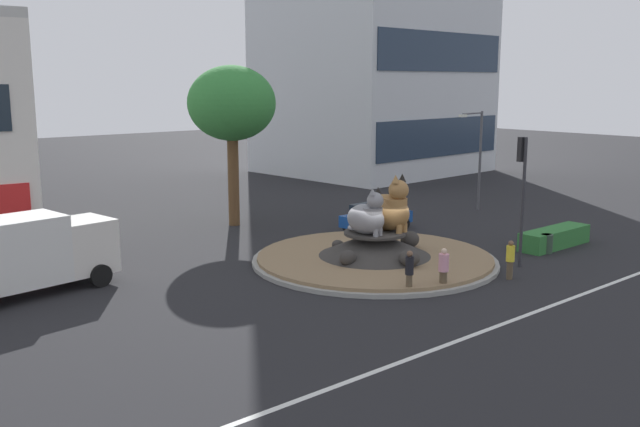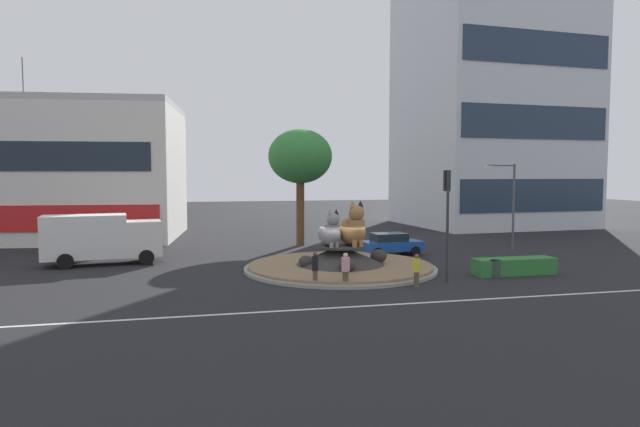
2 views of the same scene
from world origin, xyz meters
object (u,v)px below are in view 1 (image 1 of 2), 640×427
pedestrian_pink_shirt (443,269)px  traffic_light_mast (522,178)px  streetlight_arm (478,151)px  pedestrian_black_shirt (409,271)px  cat_statue_grey (368,217)px  litter_bin (547,244)px  delivery_box_truck (22,253)px  broadleaf_tree_behind_island (232,105)px  cat_statue_tabby (389,210)px  sedan_on_far_lane (376,216)px  pedestrian_yellow_shirt (510,259)px

pedestrian_pink_shirt → traffic_light_mast: bearing=26.9°
traffic_light_mast → streetlight_arm: size_ratio=0.92×
pedestrian_black_shirt → pedestrian_pink_shirt: bearing=94.2°
cat_statue_grey → litter_bin: size_ratio=2.44×
pedestrian_black_shirt → delivery_box_truck: bearing=-106.0°
cat_statue_grey → traffic_light_mast: 6.82m
broadleaf_tree_behind_island → pedestrian_pink_shirt: 16.90m
streetlight_arm → broadleaf_tree_behind_island: bearing=-31.2°
cat_statue_tabby → broadleaf_tree_behind_island: 12.10m
broadleaf_tree_behind_island → sedan_on_far_lane: broadleaf_tree_behind_island is taller
streetlight_arm → sedan_on_far_lane: 9.48m
cat_statue_grey → cat_statue_tabby: bearing=79.0°
broadleaf_tree_behind_island → pedestrian_yellow_shirt: size_ratio=5.47×
streetlight_arm → pedestrian_black_shirt: streetlight_arm is taller
broadleaf_tree_behind_island → pedestrian_black_shirt: (-2.33, -15.34, -5.79)m
cat_statue_grey → litter_bin: (8.01, -3.87, -1.72)m
pedestrian_black_shirt → cat_statue_tabby: bearing=166.8°
litter_bin → delivery_box_truck: bearing=156.4°
cat_statue_grey → cat_statue_tabby: 1.33m
cat_statue_grey → broadleaf_tree_behind_island: size_ratio=0.25×
cat_statue_grey → pedestrian_yellow_shirt: bearing=19.7°
streetlight_arm → delivery_box_truck: streetlight_arm is taller
traffic_light_mast → litter_bin: traffic_light_mast is taller
cat_statue_tabby → pedestrian_pink_shirt: size_ratio=1.57×
broadleaf_tree_behind_island → pedestrian_pink_shirt: size_ratio=5.23×
pedestrian_yellow_shirt → delivery_box_truck: delivery_box_truck is taller
cat_statue_tabby → delivery_box_truck: (-14.21, 5.33, -0.70)m
streetlight_arm → litter_bin: (-6.51, -9.05, -3.24)m
streetlight_arm → sedan_on_far_lane: streetlight_arm is taller
sedan_on_far_lane → litter_bin: 9.20m
streetlight_arm → pedestrian_yellow_shirt: bearing=34.3°
broadleaf_tree_behind_island → streetlight_arm: bearing=-23.3°
cat_statue_grey → cat_statue_tabby: cat_statue_tabby is taller
streetlight_arm → sedan_on_far_lane: bearing=-6.6°
pedestrian_black_shirt → sedan_on_far_lane: (7.31, 9.10, -0.14)m
pedestrian_black_shirt → litter_bin: (9.82, 0.25, -0.47)m
pedestrian_yellow_shirt → delivery_box_truck: 19.07m
traffic_light_mast → delivery_box_truck: bearing=72.0°
pedestrian_yellow_shirt → litter_bin: size_ratio=1.80×
litter_bin → pedestrian_black_shirt: bearing=-178.5°
sedan_on_far_lane → litter_bin: size_ratio=4.54×
pedestrian_yellow_shirt → pedestrian_pink_shirt: (-3.35, 0.70, 0.03)m
streetlight_arm → pedestrian_pink_shirt: size_ratio=3.64×
traffic_light_mast → pedestrian_yellow_shirt: bearing=126.0°
cat_statue_grey → broadleaf_tree_behind_island: (0.52, 11.22, 4.53)m
pedestrian_pink_shirt → delivery_box_truck: size_ratio=0.24×
pedestrian_yellow_shirt → pedestrian_black_shirt: bearing=17.4°
pedestrian_black_shirt → sedan_on_far_lane: bearing=165.5°
pedestrian_black_shirt → delivery_box_truck: (-11.09, 9.40, 0.72)m
cat_statue_tabby → litter_bin: bearing=53.1°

